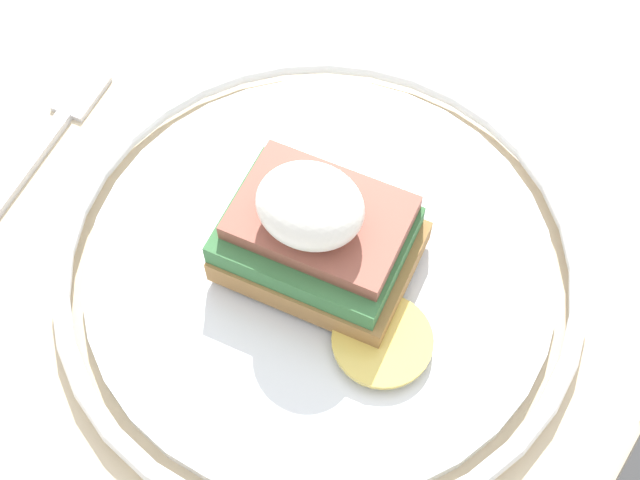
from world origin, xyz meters
TOP-DOWN VIEW (x-y plane):
  - dining_table at (0.00, 0.00)m, footprint 0.90×0.85m
  - plate at (-0.01, -0.01)m, footprint 0.29×0.29m
  - sandwich at (-0.01, -0.02)m, footprint 0.12×0.09m
  - fork at (-0.19, -0.01)m, footprint 0.02×0.14m

SIDE VIEW (x-z plane):
  - dining_table at x=0.00m, z-range 0.25..0.97m
  - fork at x=-0.19m, z-range 0.72..0.73m
  - plate at x=-0.01m, z-range 0.72..0.74m
  - sandwich at x=-0.01m, z-range 0.73..0.80m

